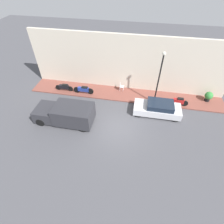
# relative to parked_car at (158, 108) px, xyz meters

# --- Properties ---
(ground_plane) EXTENTS (60.00, 60.00, 0.00)m
(ground_plane) POSITION_rel_parked_car_xyz_m (-2.43, 3.28, -0.62)
(ground_plane) COLOR #47474C
(sidewalk) EXTENTS (2.33, 19.42, 0.11)m
(sidewalk) POSITION_rel_parked_car_xyz_m (2.23, 3.28, -0.57)
(sidewalk) COLOR brown
(sidewalk) RESTS_ON ground_plane
(building_facade) EXTENTS (0.30, 19.42, 5.63)m
(building_facade) POSITION_rel_parked_car_xyz_m (3.55, 3.28, 2.19)
(building_facade) COLOR beige
(building_facade) RESTS_ON ground_plane
(parked_car) EXTENTS (1.74, 4.13, 1.27)m
(parked_car) POSITION_rel_parked_car_xyz_m (0.00, 0.00, 0.00)
(parked_car) COLOR silver
(parked_car) RESTS_ON ground_plane
(delivery_van) EXTENTS (2.05, 4.92, 1.70)m
(delivery_van) POSITION_rel_parked_car_xyz_m (-2.40, 7.71, 0.26)
(delivery_van) COLOR #2D2D33
(delivery_van) RESTS_ON ground_plane
(motorcycle_black) EXTENTS (0.30, 1.89, 0.74)m
(motorcycle_black) POSITION_rel_parked_car_xyz_m (1.72, 9.55, -0.11)
(motorcycle_black) COLOR black
(motorcycle_black) RESTS_ON sidewalk
(motorcycle_red) EXTENTS (0.30, 1.84, 0.83)m
(motorcycle_red) POSITION_rel_parked_car_xyz_m (1.42, -1.93, -0.07)
(motorcycle_red) COLOR #B21E1E
(motorcycle_red) RESTS_ON sidewalk
(motorcycle_blue) EXTENTS (0.30, 2.09, 0.81)m
(motorcycle_blue) POSITION_rel_parked_car_xyz_m (1.60, 7.40, -0.06)
(motorcycle_blue) COLOR navy
(motorcycle_blue) RESTS_ON sidewalk
(streetlamp) EXTENTS (0.29, 0.29, 5.11)m
(streetlamp) POSITION_rel_parked_car_xyz_m (1.39, 0.28, 2.60)
(streetlamp) COLOR black
(streetlamp) RESTS_ON sidewalk
(potted_plant) EXTENTS (0.75, 0.75, 1.00)m
(potted_plant) POSITION_rel_parked_car_xyz_m (2.61, -4.81, 0.05)
(potted_plant) COLOR black
(potted_plant) RESTS_ON sidewalk
(cafe_chair) EXTENTS (0.40, 0.40, 0.88)m
(cafe_chair) POSITION_rel_parked_car_xyz_m (2.80, 3.71, 0.01)
(cafe_chair) COLOR silver
(cafe_chair) RESTS_ON sidewalk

